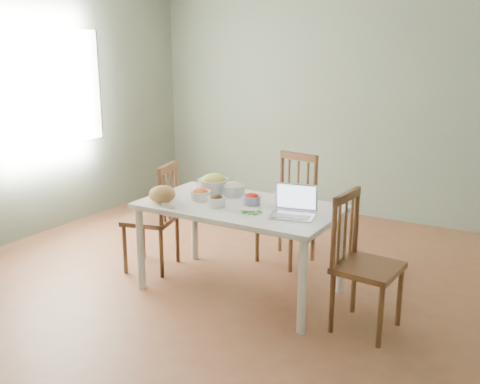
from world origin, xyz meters
The scene contains 19 objects.
floor centered at (0.00, 0.00, 0.00)m, with size 5.00×5.00×0.00m, color brown.
wall_back centered at (0.00, 2.50, 1.35)m, with size 5.00×0.00×2.70m, color gray.
wall_left centered at (-2.50, 0.00, 1.35)m, with size 0.00×5.00×2.70m, color gray.
window_left centered at (-2.48, 0.30, 1.50)m, with size 0.04×1.60×1.20m, color white.
dining_table centered at (0.05, 0.00, 0.36)m, with size 1.53×0.86×0.72m, color white, non-canonical shape.
chair_far centered at (0.08, 0.75, 0.49)m, with size 0.43×0.41×0.98m, color #532E17, non-canonical shape.
chair_left centered at (-0.86, 0.01, 0.47)m, with size 0.42×0.40×0.95m, color #532E17, non-canonical shape.
chair_right centered at (1.11, -0.09, 0.48)m, with size 0.42×0.40×0.95m, color #532E17, non-canonical shape.
bread_boule centered at (-0.50, -0.26, 0.79)m, with size 0.21×0.21×0.14m, color tan.
butter_stick centered at (-0.37, -0.36, 0.73)m, with size 0.11×0.03×0.03m, color beige.
bowl_squash centered at (-0.33, 0.20, 0.80)m, with size 0.27×0.27×0.15m, color #E4C45C, non-canonical shape.
bowl_carrot centered at (-0.29, -0.04, 0.76)m, with size 0.16×0.16×0.09m, color orange, non-canonical shape.
bowl_onion centered at (-0.15, 0.22, 0.77)m, with size 0.20×0.20×0.11m, color white, non-canonical shape.
bowl_mushroom centered at (-0.08, -0.13, 0.76)m, with size 0.14×0.14×0.09m, color black, non-canonical shape.
bowl_redpep centered at (0.12, 0.06, 0.76)m, with size 0.14×0.14×0.08m, color #D10A00, non-canonical shape.
bowl_broccoli centered at (0.29, 0.26, 0.76)m, with size 0.14×0.14×0.09m, color #1C4A10, non-canonical shape.
flatbread centered at (0.31, 0.33, 0.73)m, with size 0.18×0.18×0.02m, color #BFAC8A.
basil_bunch centered at (0.22, -0.14, 0.73)m, with size 0.18×0.18×0.02m, color #1A501A, non-canonical shape.
laptop centered at (0.54, -0.09, 0.83)m, with size 0.31×0.25×0.22m, color silver, non-canonical shape.
Camera 1 is at (2.09, -3.43, 1.87)m, focal length 40.14 mm.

